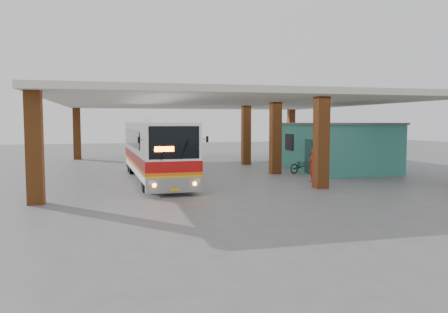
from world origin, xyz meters
TOP-DOWN VIEW (x-y plane):
  - ground at (0.00, 0.00)m, footprint 90.00×90.00m
  - brick_columns at (1.43, 5.00)m, footprint 20.10×21.60m
  - canopy_roof at (0.50, 6.50)m, footprint 21.00×23.00m
  - shop_building at (7.49, 4.00)m, footprint 5.20×8.20m
  - coach_bus at (-4.35, 1.81)m, footprint 2.87×11.59m
  - motorcycle at (4.70, 2.93)m, footprint 1.95×1.25m
  - pedestrian at (3.62, -0.94)m, footprint 0.78×0.68m
  - red_chair at (5.10, 7.40)m, footprint 0.47×0.47m

SIDE VIEW (x-z plane):
  - ground at x=0.00m, z-range 0.00..0.00m
  - red_chair at x=5.10m, z-range -0.03..0.82m
  - motorcycle at x=4.70m, z-range 0.00..0.97m
  - pedestrian at x=3.62m, z-range 0.00..1.81m
  - shop_building at x=7.49m, z-range 0.01..3.12m
  - coach_bus at x=-4.35m, z-range -0.01..3.34m
  - brick_columns at x=1.43m, z-range 0.00..4.35m
  - canopy_roof at x=0.50m, z-range 4.35..4.65m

